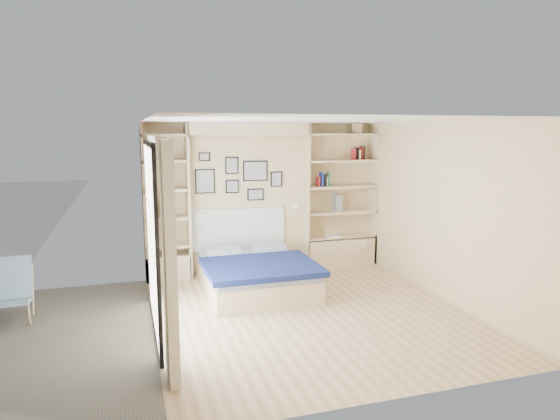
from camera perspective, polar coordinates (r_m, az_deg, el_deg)
name	(u,v)px	position (r m, az deg, el deg)	size (l,w,h in m)	color
ground	(309,312)	(6.73, 3.34, -11.57)	(4.50, 4.50, 0.00)	tan
room_shell	(252,215)	(7.75, -3.20, -0.55)	(4.50, 4.50, 4.50)	beige
bed	(255,273)	(7.53, -2.86, -7.20)	(1.60, 2.12, 1.07)	#D7BC88
photo_gallery	(238,177)	(8.34, -4.85, 3.77)	(1.48, 0.02, 0.82)	black
reading_lamps	(250,208)	(8.23, -3.43, 0.18)	(1.92, 0.12, 0.15)	silver
shelf_decor	(326,171)	(8.64, 5.25, 4.51)	(3.51, 0.23, 2.03)	#A51E1E
deck	(5,347)	(6.50, -28.89, -13.51)	(3.20, 4.00, 0.05)	#6A5F4E
deck_chair	(11,292)	(7.18, -28.36, -8.20)	(0.52, 0.82, 0.79)	tan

